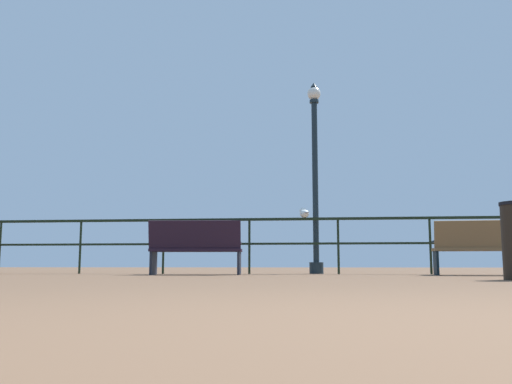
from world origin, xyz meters
TOP-DOWN VIEW (x-y plane):
  - ground_plane at (0.00, 0.00)m, footprint 60.00×60.00m
  - pier_railing at (0.00, 8.83)m, footprint 23.46×0.05m
  - bench_near_left at (-2.52, 7.93)m, footprint 1.63×0.76m
  - bench_near_right at (2.42, 7.94)m, footprint 1.77×0.79m
  - lamppost_center at (-0.41, 9.18)m, footprint 0.27×0.27m
  - seagull_on_rail at (-0.63, 8.85)m, footprint 0.24×0.43m

SIDE VIEW (x-z plane):
  - ground_plane at x=0.00m, z-range 0.00..0.00m
  - bench_near_right at x=2.42m, z-range 0.04..0.94m
  - bench_near_left at x=-2.52m, z-range 0.03..0.97m
  - pier_railing at x=0.00m, z-range 0.24..1.30m
  - seagull_on_rail at x=-0.63m, z-range 1.05..1.25m
  - lamppost_center at x=-0.41m, z-range 0.06..3.87m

